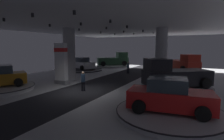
{
  "coord_description": "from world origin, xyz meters",
  "views": [
    {
      "loc": [
        8.65,
        -11.52,
        3.56
      ],
      "look_at": [
        1.06,
        3.35,
        1.4
      ],
      "focal_mm": 28.98,
      "sensor_mm": 36.0,
      "label": 1
    }
  ],
  "objects_px": {
    "pickup_truck_mid_right": "(173,75)",
    "visitor_walking_far": "(128,67)",
    "column_right": "(161,55)",
    "display_platform_mid_right": "(176,88)",
    "brand_sign_pylon": "(61,63)",
    "display_platform_deep_left": "(113,66)",
    "display_car_far_left": "(82,64)",
    "display_platform_near_right": "(169,112)",
    "pickup_truck_deep_right": "(183,64)",
    "display_platform_far_left": "(82,69)",
    "column_left": "(69,54)",
    "visitor_walking_near": "(83,80)",
    "display_platform_deep_right": "(182,71)",
    "display_car_near_right": "(169,96)",
    "pickup_truck_deep_left": "(114,60)"
  },
  "relations": [
    {
      "from": "column_left",
      "to": "visitor_walking_near",
      "type": "bearing_deg",
      "value": -39.01
    },
    {
      "from": "display_platform_far_left",
      "to": "display_platform_deep_left",
      "type": "bearing_deg",
      "value": 72.98
    },
    {
      "from": "pickup_truck_deep_right",
      "to": "pickup_truck_mid_right",
      "type": "distance_m",
      "value": 11.65
    },
    {
      "from": "display_platform_deep_right",
      "to": "column_right",
      "type": "bearing_deg",
      "value": -98.44
    },
    {
      "from": "brand_sign_pylon",
      "to": "display_platform_deep_left",
      "type": "relative_size",
      "value": 0.69
    },
    {
      "from": "display_platform_near_right",
      "to": "display_platform_mid_right",
      "type": "bearing_deg",
      "value": 94.77
    },
    {
      "from": "brand_sign_pylon",
      "to": "pickup_truck_deep_left",
      "type": "distance_m",
      "value": 15.58
    },
    {
      "from": "pickup_truck_mid_right",
      "to": "visitor_walking_near",
      "type": "distance_m",
      "value": 7.31
    },
    {
      "from": "brand_sign_pylon",
      "to": "display_platform_mid_right",
      "type": "relative_size",
      "value": 0.69
    },
    {
      "from": "display_car_far_left",
      "to": "pickup_truck_deep_left",
      "type": "distance_m",
      "value": 6.84
    },
    {
      "from": "display_platform_deep_right",
      "to": "display_platform_near_right",
      "type": "xyz_separation_m",
      "value": [
        1.27,
        -17.73,
        0.02
      ]
    },
    {
      "from": "display_platform_far_left",
      "to": "visitor_walking_far",
      "type": "height_order",
      "value": "visitor_walking_far"
    },
    {
      "from": "column_right",
      "to": "pickup_truck_mid_right",
      "type": "relative_size",
      "value": 1.0
    },
    {
      "from": "column_right",
      "to": "brand_sign_pylon",
      "type": "xyz_separation_m",
      "value": [
        -8.18,
        -5.79,
        -0.73
      ]
    },
    {
      "from": "display_platform_mid_right",
      "to": "brand_sign_pylon",
      "type": "bearing_deg",
      "value": -166.86
    },
    {
      "from": "pickup_truck_mid_right",
      "to": "visitor_walking_far",
      "type": "distance_m",
      "value": 9.69
    },
    {
      "from": "column_right",
      "to": "pickup_truck_deep_right",
      "type": "distance_m",
      "value": 8.32
    },
    {
      "from": "display_platform_far_left",
      "to": "display_car_far_left",
      "type": "xyz_separation_m",
      "value": [
        -0.03,
        0.01,
        0.88
      ]
    },
    {
      "from": "display_platform_deep_right",
      "to": "display_car_near_right",
      "type": "bearing_deg",
      "value": -86.0
    },
    {
      "from": "column_left",
      "to": "display_platform_mid_right",
      "type": "bearing_deg",
      "value": 1.8
    },
    {
      "from": "display_platform_deep_left",
      "to": "brand_sign_pylon",
      "type": "bearing_deg",
      "value": -81.72
    },
    {
      "from": "display_platform_deep_left",
      "to": "display_platform_deep_right",
      "type": "bearing_deg",
      "value": -5.69
    },
    {
      "from": "brand_sign_pylon",
      "to": "display_car_near_right",
      "type": "height_order",
      "value": "brand_sign_pylon"
    },
    {
      "from": "display_platform_near_right",
      "to": "display_platform_deep_left",
      "type": "relative_size",
      "value": 0.98
    },
    {
      "from": "display_car_far_left",
      "to": "pickup_truck_mid_right",
      "type": "bearing_deg",
      "value": -25.68
    },
    {
      "from": "column_right",
      "to": "display_platform_mid_right",
      "type": "relative_size",
      "value": 0.97
    },
    {
      "from": "column_left",
      "to": "pickup_truck_mid_right",
      "type": "xyz_separation_m",
      "value": [
        10.62,
        0.15,
        -1.51
      ]
    },
    {
      "from": "visitor_walking_near",
      "to": "display_car_near_right",
      "type": "bearing_deg",
      "value": -17.55
    },
    {
      "from": "display_platform_near_right",
      "to": "pickup_truck_mid_right",
      "type": "bearing_deg",
      "value": 97.44
    },
    {
      "from": "column_right",
      "to": "brand_sign_pylon",
      "type": "distance_m",
      "value": 10.05
    },
    {
      "from": "column_left",
      "to": "visitor_walking_far",
      "type": "relative_size",
      "value": 3.46
    },
    {
      "from": "pickup_truck_deep_right",
      "to": "display_car_near_right",
      "type": "xyz_separation_m",
      "value": [
        1.03,
        -17.49,
        -0.13
      ]
    },
    {
      "from": "display_car_near_right",
      "to": "display_platform_deep_left",
      "type": "bearing_deg",
      "value": 124.25
    },
    {
      "from": "display_car_near_right",
      "to": "visitor_walking_near",
      "type": "relative_size",
      "value": 2.77
    },
    {
      "from": "column_right",
      "to": "pickup_truck_deep_left",
      "type": "relative_size",
      "value": 1.01
    },
    {
      "from": "display_platform_deep_right",
      "to": "visitor_walking_near",
      "type": "bearing_deg",
      "value": -110.64
    },
    {
      "from": "pickup_truck_mid_right",
      "to": "display_platform_mid_right",
      "type": "bearing_deg",
      "value": 35.79
    },
    {
      "from": "display_platform_near_right",
      "to": "pickup_truck_deep_left",
      "type": "relative_size",
      "value": 1.02
    },
    {
      "from": "display_platform_mid_right",
      "to": "visitor_walking_far",
      "type": "xyz_separation_m",
      "value": [
        -6.99,
        6.77,
        0.73
      ]
    },
    {
      "from": "pickup_truck_deep_right",
      "to": "visitor_walking_near",
      "type": "relative_size",
      "value": 3.39
    },
    {
      "from": "visitor_walking_near",
      "to": "display_platform_near_right",
      "type": "bearing_deg",
      "value": -17.45
    },
    {
      "from": "column_right",
      "to": "brand_sign_pylon",
      "type": "relative_size",
      "value": 1.41
    },
    {
      "from": "display_platform_mid_right",
      "to": "display_platform_deep_left",
      "type": "bearing_deg",
      "value": 133.95
    },
    {
      "from": "column_left",
      "to": "display_platform_deep_left",
      "type": "relative_size",
      "value": 0.97
    },
    {
      "from": "brand_sign_pylon",
      "to": "pickup_truck_deep_left",
      "type": "height_order",
      "value": "brand_sign_pylon"
    },
    {
      "from": "pickup_truck_mid_right",
      "to": "visitor_walking_far",
      "type": "relative_size",
      "value": 3.48
    },
    {
      "from": "column_left",
      "to": "pickup_truck_mid_right",
      "type": "height_order",
      "value": "column_left"
    },
    {
      "from": "display_platform_far_left",
      "to": "display_car_near_right",
      "type": "xyz_separation_m",
      "value": [
        14.79,
        -12.62,
        0.89
      ]
    },
    {
      "from": "column_left",
      "to": "display_platform_mid_right",
      "type": "relative_size",
      "value": 0.97
    },
    {
      "from": "column_left",
      "to": "display_platform_deep_right",
      "type": "bearing_deg",
      "value": 49.98
    }
  ]
}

